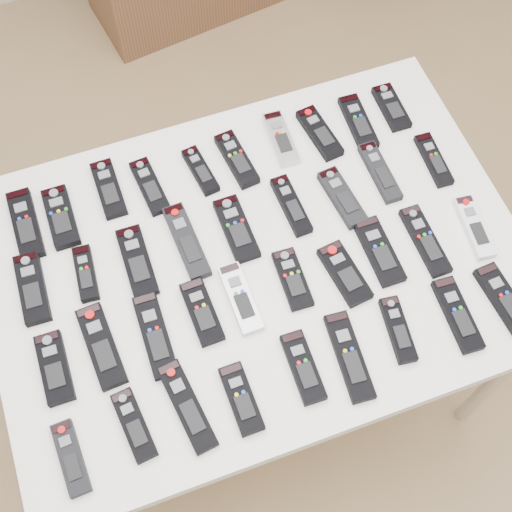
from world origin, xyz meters
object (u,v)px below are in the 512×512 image
object	(u,v)px
remote_4	(200,171)
remote_13	(187,242)
remote_23	(241,298)
remote_35	(398,330)
remote_10	(32,288)
remote_37	(504,300)
remote_6	(281,139)
remote_26	(379,251)
remote_20	(101,346)
remote_21	(155,335)
remote_14	(236,229)
remote_9	(391,107)
remote_18	(434,160)
remote_17	(380,172)
remote_30	(134,425)
remote_2	(109,189)
remote_24	(292,279)
remote_36	(458,315)
remote_28	(474,227)
remote_8	(358,122)
remote_22	(202,312)
remote_1	(61,217)
remote_0	(26,224)
remote_33	(303,367)
remote_32	(241,399)
remote_15	(291,206)
remote_16	(342,198)
remote_5	(237,159)
remote_11	(86,274)
remote_27	(425,241)
remote_3	(150,186)
remote_19	(55,368)
remote_34	(349,356)
remote_12	(137,262)
remote_25	(345,274)
remote_29	(71,458)
remote_7	(320,133)

from	to	relation	value
remote_4	remote_13	xyz separation A→B (m)	(-0.09, -0.18, 0.00)
remote_23	remote_35	world-z (taller)	remote_35
remote_10	remote_37	size ratio (longest dim) A/B	0.98
remote_6	remote_26	world-z (taller)	remote_6
remote_20	remote_21	bearing A→B (deg)	-11.40
remote_14	remote_26	size ratio (longest dim) A/B	0.98
remote_9	remote_18	xyz separation A→B (m)	(0.03, -0.19, -0.00)
remote_17	remote_21	world-z (taller)	remote_17
remote_13	remote_30	world-z (taller)	remote_13
remote_2	remote_24	world-z (taller)	same
remote_36	remote_18	bearing A→B (deg)	73.78
remote_6	remote_10	distance (m)	0.71
remote_21	remote_28	xyz separation A→B (m)	(0.79, 0.00, 0.00)
remote_8	remote_37	xyz separation A→B (m)	(0.11, -0.57, 0.00)
remote_22	remote_36	world-z (taller)	remote_22
remote_1	remote_20	bearing A→B (deg)	-87.94
remote_0	remote_33	distance (m)	0.74
remote_2	remote_32	xyz separation A→B (m)	(0.13, -0.61, 0.00)
remote_15	remote_4	bearing A→B (deg)	133.48
remote_1	remote_16	world-z (taller)	same
remote_14	remote_5	bearing A→B (deg)	69.76
remote_16	remote_6	bearing A→B (deg)	104.23
remote_32	remote_28	bearing A→B (deg)	16.49
remote_4	remote_33	bearing A→B (deg)	-92.28
remote_15	remote_33	distance (m)	0.41
remote_0	remote_28	size ratio (longest dim) A/B	1.12
remote_11	remote_24	bearing A→B (deg)	-17.10
remote_5	remote_36	size ratio (longest dim) A/B	0.92
remote_27	remote_30	bearing A→B (deg)	-166.23
remote_18	remote_27	distance (m)	0.24
remote_5	remote_3	bearing A→B (deg)	174.19
remote_2	remote_22	size ratio (longest dim) A/B	1.05
remote_15	remote_19	bearing A→B (deg)	-163.80
remote_0	remote_10	bearing A→B (deg)	-96.53
remote_5	remote_19	world-z (taller)	same
remote_5	remote_15	xyz separation A→B (m)	(0.08, -0.17, 0.00)
remote_34	remote_20	bearing A→B (deg)	162.14
remote_22	remote_9	bearing A→B (deg)	28.97
remote_12	remote_25	bearing A→B (deg)	-22.69
remote_20	remote_27	bearing A→B (deg)	-4.07
remote_10	remote_9	bearing A→B (deg)	13.09
remote_33	remote_20	bearing A→B (deg)	155.23
remote_4	remote_36	bearing A→B (deg)	-60.74
remote_12	remote_30	world-z (taller)	same
remote_24	remote_34	bearing A→B (deg)	-74.90
remote_28	remote_29	distance (m)	1.05
remote_24	remote_7	bearing A→B (deg)	61.66
remote_26	remote_37	xyz separation A→B (m)	(0.21, -0.21, 0.00)
remote_1	remote_25	world-z (taller)	remote_1
remote_2	remote_27	distance (m)	0.78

